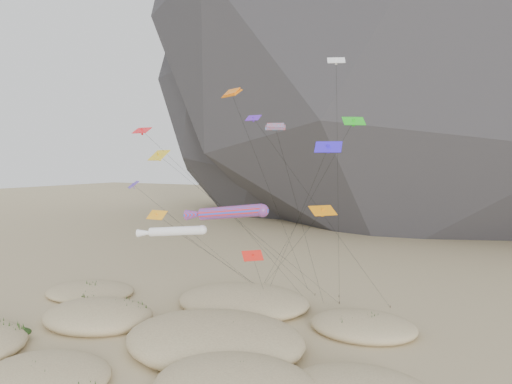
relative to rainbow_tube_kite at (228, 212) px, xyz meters
The scene contains 9 objects.
ground 14.27m from the rainbow_tube_kite, 107.53° to the right, with size 500.00×500.00×0.00m, color #CCB789.
dunes 12.67m from the rainbow_tube_kite, 143.87° to the right, with size 50.47×37.36×3.59m.
dune_grass 12.35m from the rainbow_tube_kite, 134.30° to the right, with size 43.46×26.50×1.49m.
kite_stakes 21.12m from the rainbow_tube_kite, 88.28° to the left, with size 20.41×4.53×0.30m.
rainbow_tube_kite is the anchor object (origin of this frame).
white_tube_kite 6.25m from the rainbow_tube_kite, 169.57° to the right, with size 7.29×18.82×10.96m.
orange_parafoil 15.11m from the rainbow_tube_kite, 117.93° to the left, with size 5.55×13.99×25.37m.
multi_parafoil 9.69m from the rainbow_tube_kite, 57.80° to the left, with size 2.21×11.91×21.08m.
delta_kites 5.20m from the rainbow_tube_kite, 100.62° to the left, with size 26.76×21.47×27.97m.
Camera 1 is at (27.16, -33.76, 17.39)m, focal length 35.00 mm.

